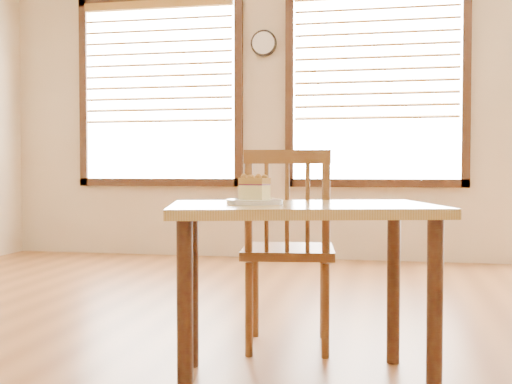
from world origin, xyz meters
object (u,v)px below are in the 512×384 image
(cafe_table_main, at_px, (302,232))
(plate, at_px, (255,202))
(wall_clock, at_px, (264,43))
(cafe_chair_main, at_px, (288,248))
(cake_slice, at_px, (255,187))

(cafe_table_main, distance_m, plate, 0.23)
(wall_clock, height_order, cafe_table_main, wall_clock)
(wall_clock, height_order, cafe_chair_main, wall_clock)
(wall_clock, distance_m, cafe_table_main, 4.10)
(cafe_chair_main, distance_m, cake_slice, 0.64)
(wall_clock, distance_m, plate, 4.05)
(cafe_table_main, relative_size, cafe_chair_main, 1.21)
(cafe_table_main, bearing_deg, cake_slice, 175.78)
(cafe_chair_main, distance_m, plate, 0.61)
(cafe_chair_main, bearing_deg, wall_clock, -83.96)
(plate, bearing_deg, wall_clock, 100.03)
(wall_clock, distance_m, cafe_chair_main, 3.66)
(plate, distance_m, cake_slice, 0.06)
(cafe_chair_main, xyz_separation_m, cake_slice, (-0.06, -0.55, 0.32))
(cafe_chair_main, height_order, plate, cafe_chair_main)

